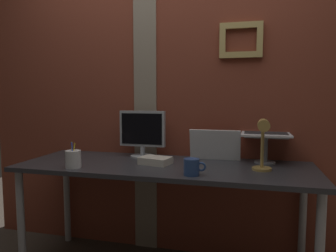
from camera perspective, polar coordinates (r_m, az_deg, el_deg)
name	(u,v)px	position (r m, az deg, el deg)	size (l,w,h in m)	color
brick_wall_back	(174,93)	(2.49, 1.12, 5.85)	(3.18, 0.15, 2.47)	brown
desk	(164,175)	(2.17, -0.67, -8.80)	(1.96, 0.67, 0.76)	#333338
monitor	(142,132)	(2.39, -4.59, -1.03)	(0.35, 0.18, 0.35)	#ADB2B7
laptop_stand	(265,144)	(2.27, 16.98, -3.12)	(0.28, 0.22, 0.19)	gray
laptop	(265,127)	(2.33, 16.98, -0.13)	(0.32, 0.33, 0.21)	white
whiteboard_panel	(215,145)	(2.31, 8.35, -3.36)	(0.36, 0.02, 0.22)	white
desk_lamp	(263,140)	(1.99, 16.57, -2.33)	(0.12, 0.20, 0.32)	tan
pen_cup	(73,159)	(2.14, -16.54, -5.67)	(0.10, 0.10, 0.17)	white
coffee_mug	(192,167)	(1.87, 4.28, -7.29)	(0.13, 0.09, 0.10)	#2D4C8C
paper_clutter_stack	(155,161)	(2.17, -2.25, -6.17)	(0.20, 0.14, 0.05)	silver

